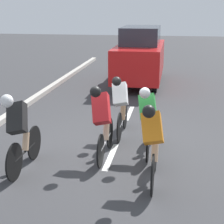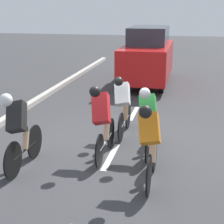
% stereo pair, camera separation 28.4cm
% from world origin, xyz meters
% --- Properties ---
extents(ground_plane, '(60.00, 60.00, 0.00)m').
position_xyz_m(ground_plane, '(0.00, 0.00, 0.00)').
color(ground_plane, '#38383A').
extents(lane_stripe_mid, '(0.12, 1.40, 0.01)m').
position_xyz_m(lane_stripe_mid, '(0.00, 0.65, 0.00)').
color(lane_stripe_mid, white).
rests_on(lane_stripe_mid, ground).
extents(lane_stripe_far, '(0.12, 1.40, 0.01)m').
position_xyz_m(lane_stripe_far, '(0.00, -2.55, 0.00)').
color(lane_stripe_far, white).
rests_on(lane_stripe_far, ground).
extents(cyclist_orange, '(0.42, 1.64, 1.47)m').
position_xyz_m(cyclist_orange, '(-0.89, 1.68, 0.76)').
color(cyclist_orange, black).
rests_on(cyclist_orange, ground).
extents(cyclist_red, '(0.44, 1.69, 1.53)m').
position_xyz_m(cyclist_red, '(0.16, 0.72, 0.81)').
color(cyclist_red, black).
rests_on(cyclist_red, ground).
extents(cyclist_black, '(0.44, 1.65, 1.51)m').
position_xyz_m(cyclist_black, '(1.54, 1.56, 0.80)').
color(cyclist_black, black).
rests_on(cyclist_black, ground).
extents(cyclist_green, '(0.42, 1.66, 1.45)m').
position_xyz_m(cyclist_green, '(-0.72, 0.34, 0.77)').
color(cyclist_green, black).
rests_on(cyclist_green, ground).
extents(cyclist_white, '(0.41, 1.66, 1.45)m').
position_xyz_m(cyclist_white, '(-0.01, -0.67, 0.76)').
color(cyclist_white, black).
rests_on(cyclist_white, ground).
extents(support_car, '(1.70, 4.47, 2.17)m').
position_xyz_m(support_car, '(0.11, -6.77, 1.08)').
color(support_car, black).
rests_on(support_car, ground).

